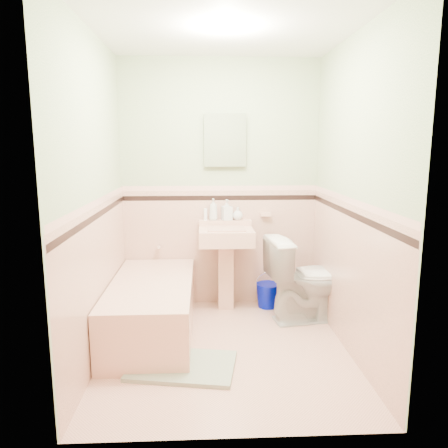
{
  "coord_description": "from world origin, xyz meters",
  "views": [
    {
      "loc": [
        -0.17,
        -3.29,
        1.65
      ],
      "look_at": [
        0.0,
        0.25,
        1.0
      ],
      "focal_mm": 34.51,
      "sensor_mm": 36.0,
      "label": 1
    }
  ],
  "objects_px": {
    "soap_bottle_mid": "(227,210)",
    "toilet": "(309,279)",
    "bucket": "(268,295)",
    "shoe": "(169,363)",
    "soap_bottle_left": "(213,209)",
    "medicine_cabinet": "(225,140)",
    "bathtub": "(152,309)",
    "sink": "(226,270)",
    "soap_bottle_right": "(238,213)"
  },
  "relations": [
    {
      "from": "soap_bottle_mid",
      "to": "toilet",
      "type": "bearing_deg",
      "value": -31.49
    },
    {
      "from": "bucket",
      "to": "shoe",
      "type": "bearing_deg",
      "value": -126.5
    },
    {
      "from": "soap_bottle_left",
      "to": "toilet",
      "type": "distance_m",
      "value": 1.17
    },
    {
      "from": "bucket",
      "to": "shoe",
      "type": "relative_size",
      "value": 1.7
    },
    {
      "from": "medicine_cabinet",
      "to": "soap_bottle_mid",
      "type": "height_order",
      "value": "medicine_cabinet"
    },
    {
      "from": "toilet",
      "to": "bucket",
      "type": "xyz_separation_m",
      "value": [
        -0.34,
        0.35,
        -0.28
      ]
    },
    {
      "from": "medicine_cabinet",
      "to": "bathtub",
      "type": "bearing_deg",
      "value": -132.58
    },
    {
      "from": "shoe",
      "to": "bathtub",
      "type": "bearing_deg",
      "value": 83.01
    },
    {
      "from": "toilet",
      "to": "bucket",
      "type": "relative_size",
      "value": 3.3
    },
    {
      "from": "bathtub",
      "to": "medicine_cabinet",
      "type": "xyz_separation_m",
      "value": [
        0.68,
        0.74,
        1.47
      ]
    },
    {
      "from": "sink",
      "to": "soap_bottle_right",
      "type": "height_order",
      "value": "soap_bottle_right"
    },
    {
      "from": "bucket",
      "to": "soap_bottle_mid",
      "type": "bearing_deg",
      "value": 164.57
    },
    {
      "from": "shoe",
      "to": "sink",
      "type": "bearing_deg",
      "value": 43.93
    },
    {
      "from": "toilet",
      "to": "shoe",
      "type": "height_order",
      "value": "toilet"
    },
    {
      "from": "sink",
      "to": "soap_bottle_left",
      "type": "bearing_deg",
      "value": 123.9
    },
    {
      "from": "sink",
      "to": "soap_bottle_mid",
      "type": "xyz_separation_m",
      "value": [
        0.02,
        0.18,
        0.58
      ]
    },
    {
      "from": "soap_bottle_mid",
      "to": "toilet",
      "type": "relative_size",
      "value": 0.26
    },
    {
      "from": "medicine_cabinet",
      "to": "bucket",
      "type": "bearing_deg",
      "value": -18.44
    },
    {
      "from": "soap_bottle_right",
      "to": "bathtub",
      "type": "bearing_deg",
      "value": -138.7
    },
    {
      "from": "soap_bottle_left",
      "to": "sink",
      "type": "bearing_deg",
      "value": -56.1
    },
    {
      "from": "bathtub",
      "to": "soap_bottle_left",
      "type": "relative_size",
      "value": 6.8
    },
    {
      "from": "soap_bottle_left",
      "to": "medicine_cabinet",
      "type": "bearing_deg",
      "value": 13.93
    },
    {
      "from": "sink",
      "to": "soap_bottle_right",
      "type": "bearing_deg",
      "value": 54.54
    },
    {
      "from": "sink",
      "to": "toilet",
      "type": "distance_m",
      "value": 0.83
    },
    {
      "from": "bathtub",
      "to": "bucket",
      "type": "height_order",
      "value": "bathtub"
    },
    {
      "from": "sink",
      "to": "bathtub",
      "type": "bearing_deg",
      "value": -142.07
    },
    {
      "from": "bathtub",
      "to": "shoe",
      "type": "height_order",
      "value": "bathtub"
    },
    {
      "from": "sink",
      "to": "medicine_cabinet",
      "type": "distance_m",
      "value": 1.3
    },
    {
      "from": "toilet",
      "to": "shoe",
      "type": "distance_m",
      "value": 1.58
    },
    {
      "from": "sink",
      "to": "shoe",
      "type": "distance_m",
      "value": 1.33
    },
    {
      "from": "bathtub",
      "to": "soap_bottle_right",
      "type": "bearing_deg",
      "value": 41.3
    },
    {
      "from": "bathtub",
      "to": "toilet",
      "type": "relative_size",
      "value": 1.84
    },
    {
      "from": "toilet",
      "to": "shoe",
      "type": "bearing_deg",
      "value": 116.42
    },
    {
      "from": "shoe",
      "to": "soap_bottle_left",
      "type": "bearing_deg",
      "value": 51.29
    },
    {
      "from": "soap_bottle_mid",
      "to": "shoe",
      "type": "bearing_deg",
      "value": -110.24
    },
    {
      "from": "medicine_cabinet",
      "to": "soap_bottle_right",
      "type": "height_order",
      "value": "medicine_cabinet"
    },
    {
      "from": "sink",
      "to": "soap_bottle_right",
      "type": "xyz_separation_m",
      "value": [
        0.13,
        0.18,
        0.54
      ]
    },
    {
      "from": "bathtub",
      "to": "soap_bottle_mid",
      "type": "xyz_separation_m",
      "value": [
        0.7,
        0.71,
        0.78
      ]
    },
    {
      "from": "medicine_cabinet",
      "to": "soap_bottle_mid",
      "type": "distance_m",
      "value": 0.7
    },
    {
      "from": "sink",
      "to": "medicine_cabinet",
      "type": "bearing_deg",
      "value": 90.0
    },
    {
      "from": "shoe",
      "to": "medicine_cabinet",
      "type": "bearing_deg",
      "value": 47.03
    },
    {
      "from": "soap_bottle_mid",
      "to": "bucket",
      "type": "xyz_separation_m",
      "value": [
        0.42,
        -0.12,
        -0.88
      ]
    },
    {
      "from": "sink",
      "to": "soap_bottle_left",
      "type": "relative_size",
      "value": 3.81
    },
    {
      "from": "sink",
      "to": "shoe",
      "type": "relative_size",
      "value": 5.8
    },
    {
      "from": "bathtub",
      "to": "sink",
      "type": "height_order",
      "value": "sink"
    },
    {
      "from": "toilet",
      "to": "shoe",
      "type": "relative_size",
      "value": 5.62
    },
    {
      "from": "soap_bottle_left",
      "to": "toilet",
      "type": "height_order",
      "value": "soap_bottle_left"
    },
    {
      "from": "sink",
      "to": "soap_bottle_mid",
      "type": "bearing_deg",
      "value": 84.36
    },
    {
      "from": "toilet",
      "to": "soap_bottle_left",
      "type": "bearing_deg",
      "value": 53.6
    },
    {
      "from": "medicine_cabinet",
      "to": "toilet",
      "type": "height_order",
      "value": "medicine_cabinet"
    }
  ]
}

